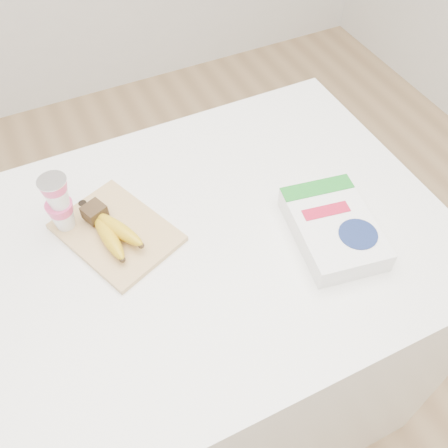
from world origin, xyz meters
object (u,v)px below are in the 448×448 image
object	(u,v)px
table	(190,341)
cutting_board	(117,232)
bananas	(111,230)
yogurt_stack	(59,202)
cereal_box	(333,228)

from	to	relation	value
table	cutting_board	xyz separation A→B (m)	(-0.11, 0.10, 0.48)
bananas	yogurt_stack	xyz separation A→B (m)	(-0.08, 0.07, 0.06)
yogurt_stack	cereal_box	distance (m)	0.62
cutting_board	yogurt_stack	bearing A→B (deg)	124.13
cutting_board	bananas	world-z (taller)	bananas
cutting_board	cereal_box	bearing A→B (deg)	-48.23
cereal_box	yogurt_stack	bearing A→B (deg)	162.13
table	cereal_box	world-z (taller)	cereal_box
table	bananas	size ratio (longest dim) A/B	6.71
bananas	cereal_box	distance (m)	0.50
cereal_box	bananas	bearing A→B (deg)	165.18
yogurt_stack	cereal_box	world-z (taller)	yogurt_stack
cutting_board	cereal_box	distance (m)	0.50
cutting_board	cereal_box	size ratio (longest dim) A/B	0.97
bananas	cutting_board	bearing A→B (deg)	37.17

